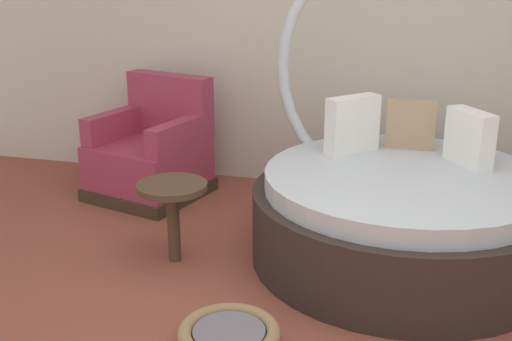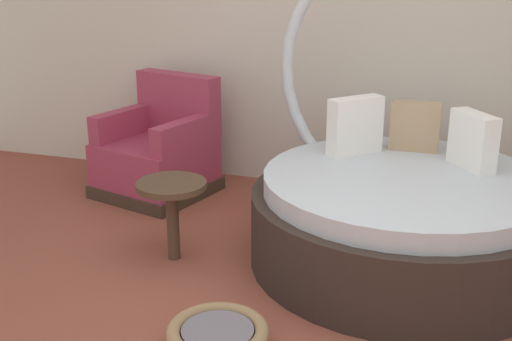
{
  "view_description": "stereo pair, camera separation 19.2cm",
  "coord_description": "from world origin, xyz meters",
  "px_view_note": "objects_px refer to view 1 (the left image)",
  "views": [
    {
      "loc": [
        0.33,
        -2.66,
        1.86
      ],
      "look_at": [
        -0.66,
        1.07,
        0.55
      ],
      "focal_mm": 44.88,
      "sensor_mm": 36.0,
      "label": 1
    },
    {
      "loc": [
        0.52,
        -2.61,
        1.86
      ],
      "look_at": [
        -0.66,
        1.07,
        0.55
      ],
      "focal_mm": 44.88,
      "sensor_mm": 36.0,
      "label": 2
    }
  ],
  "objects_px": {
    "side_table": "(172,198)",
    "red_armchair": "(152,155)",
    "round_daybed": "(403,198)",
    "pet_basket": "(229,337)"
  },
  "relations": [
    {
      "from": "side_table",
      "to": "pet_basket",
      "type": "bearing_deg",
      "value": -53.67
    },
    {
      "from": "red_armchair",
      "to": "pet_basket",
      "type": "distance_m",
      "value": 2.31
    },
    {
      "from": "round_daybed",
      "to": "side_table",
      "type": "distance_m",
      "value": 1.46
    },
    {
      "from": "pet_basket",
      "to": "red_armchair",
      "type": "bearing_deg",
      "value": 122.62
    },
    {
      "from": "round_daybed",
      "to": "side_table",
      "type": "xyz_separation_m",
      "value": [
        -1.38,
        -0.45,
        0.03
      ]
    },
    {
      "from": "red_armchair",
      "to": "side_table",
      "type": "height_order",
      "value": "red_armchair"
    },
    {
      "from": "side_table",
      "to": "red_armchair",
      "type": "bearing_deg",
      "value": 119.48
    },
    {
      "from": "red_armchair",
      "to": "pet_basket",
      "type": "bearing_deg",
      "value": -57.38
    },
    {
      "from": "red_armchair",
      "to": "pet_basket",
      "type": "height_order",
      "value": "red_armchair"
    },
    {
      "from": "side_table",
      "to": "round_daybed",
      "type": "bearing_deg",
      "value": 18.07
    }
  ]
}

